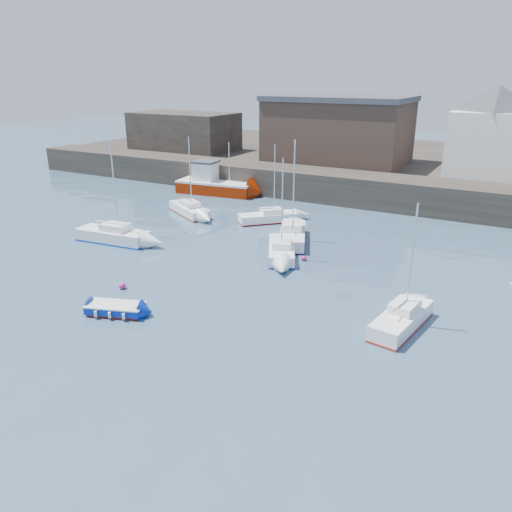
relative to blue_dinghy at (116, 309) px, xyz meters
The scene contains 17 objects.
water 5.46m from the blue_dinghy, 38.05° to the right, with size 220.00×220.00×0.00m, color #2D4760.
quay_wall 31.95m from the blue_dinghy, 82.28° to the left, with size 90.00×5.00×3.00m, color #28231E.
land_strip 49.84m from the blue_dinghy, 85.06° to the left, with size 90.00×32.00×2.80m, color #28231E.
bldg_east_d 41.69m from the blue_dinghy, 68.16° to the left, with size 11.14×11.14×8.95m.
warehouse 40.17m from the blue_dinghy, 92.47° to the left, with size 16.40×10.40×7.60m.
bldg_west 45.61m from the blue_dinghy, 121.53° to the left, with size 14.00×8.00×5.00m.
blue_dinghy is the anchor object (origin of this frame).
fishing_boat 30.55m from the blue_dinghy, 113.02° to the left, with size 9.13×4.34×5.82m.
sailboat_a 13.38m from the blue_dinghy, 134.47° to the left, with size 6.33×2.59×8.02m.
sailboat_b 13.74m from the blue_dinghy, 73.37° to the left, with size 4.23×5.92×7.36m.
sailboat_c 15.81m from the blue_dinghy, 23.14° to the left, with size 2.41×5.34×6.78m.
sailboat_e 21.37m from the blue_dinghy, 114.92° to the left, with size 5.95×4.48×7.46m.
sailboat_f 16.88m from the blue_dinghy, 78.88° to the left, with size 4.29×6.50×8.09m.
sailboat_h 20.77m from the blue_dinghy, 92.98° to the left, with size 5.09×5.09×7.01m.
buoy_near 3.60m from the blue_dinghy, 127.52° to the left, with size 0.46×0.46×0.46m, color #DB2277.
buoy_mid 15.95m from the blue_dinghy, 20.20° to the left, with size 0.36×0.36×0.36m, color #DB2277.
buoy_far 14.33m from the blue_dinghy, 66.06° to the left, with size 0.39×0.39×0.39m, color #DB2277.
Camera 1 is at (14.98, -15.03, 12.84)m, focal length 35.00 mm.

